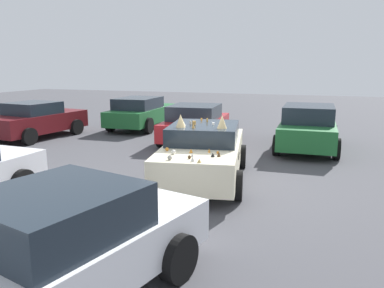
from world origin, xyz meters
name	(u,v)px	position (x,y,z in m)	size (l,w,h in m)	color
ground_plane	(203,180)	(0.00, 0.00, 0.00)	(60.00, 60.00, 0.00)	#47474C
art_car_decorated	(204,152)	(0.01, 0.00, 0.72)	(4.56, 2.58, 1.70)	beige
parked_sedan_row_back_far	(308,127)	(4.68, -2.25, 0.76)	(4.40, 2.08, 1.51)	#1E602D
parked_sedan_far_right	(49,254)	(-5.55, 0.09, 0.71)	(4.60, 2.74, 1.43)	white
parked_sedan_row_back_center	(36,120)	(3.32, 7.99, 0.71)	(4.10, 2.39, 1.42)	#5B1419
parked_sedan_behind_left	(142,112)	(6.83, 5.12, 0.73)	(4.50, 2.13, 1.42)	#1E602D
parked_sedan_near_left	(196,123)	(4.52, 1.74, 0.71)	(4.14, 2.31, 1.41)	red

